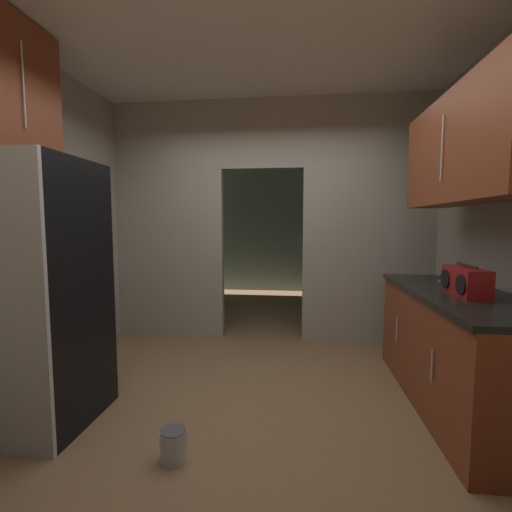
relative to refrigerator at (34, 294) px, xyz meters
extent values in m
plane|color=brown|center=(1.46, 0.36, -0.92)|extent=(20.00, 20.00, 0.00)
cube|color=silver|center=(1.46, 0.87, 1.96)|extent=(4.20, 7.37, 0.06)
cube|color=#9E998C|center=(0.23, 2.05, 0.51)|extent=(1.33, 0.12, 2.85)
cube|color=#9E998C|center=(2.62, 2.05, 0.51)|extent=(1.50, 0.12, 2.85)
cube|color=#9E998C|center=(1.38, 2.05, 1.53)|extent=(0.97, 0.12, 0.80)
cube|color=slate|center=(1.46, 5.20, 0.51)|extent=(3.80, 0.10, 2.85)
cube|color=slate|center=(-0.38, 3.62, 0.51)|extent=(0.10, 3.16, 2.85)
cube|color=slate|center=(3.31, 3.62, 0.51)|extent=(0.10, 3.16, 2.85)
cube|color=black|center=(0.00, 0.02, 0.00)|extent=(0.75, 0.74, 1.83)
cube|color=brown|center=(3.02, 0.55, -0.49)|extent=(0.65, 1.86, 0.85)
cube|color=black|center=(3.02, 0.55, -0.05)|extent=(0.69, 1.86, 0.04)
cylinder|color=#B7BABC|center=(2.68, 0.14, -0.45)|extent=(0.01, 0.01, 0.22)
cylinder|color=#B7BABC|center=(2.68, 0.96, -0.45)|extent=(0.01, 0.01, 0.22)
cube|color=brown|center=(3.02, 0.55, 1.03)|extent=(0.34, 1.68, 0.80)
cylinder|color=#B7BABC|center=(2.84, 0.55, 1.03)|extent=(0.01, 0.01, 0.48)
cylinder|color=#B7BABC|center=(-0.07, 0.10, 1.43)|extent=(0.01, 0.01, 0.58)
cube|color=maroon|center=(2.99, 0.42, 0.07)|extent=(0.17, 0.42, 0.20)
cylinder|color=#262626|center=(2.99, 0.42, 0.19)|extent=(0.02, 0.30, 0.02)
cylinder|color=black|center=(2.90, 0.29, 0.07)|extent=(0.01, 0.14, 0.14)
cylinder|color=black|center=(2.90, 0.54, 0.07)|extent=(0.01, 0.14, 0.14)
cube|color=#388C47|center=(3.02, 0.74, -0.02)|extent=(0.12, 0.14, 0.01)
cube|color=beige|center=(3.02, 0.73, 0.00)|extent=(0.14, 0.15, 0.02)
cube|color=#8C3893|center=(3.01, 0.73, 0.02)|extent=(0.14, 0.14, 0.02)
cube|color=black|center=(3.01, 0.74, 0.04)|extent=(0.12, 0.17, 0.02)
cylinder|color=silver|center=(1.09, -0.31, -0.82)|extent=(0.15, 0.15, 0.18)
cylinder|color=#4C4C51|center=(1.09, -0.31, -0.73)|extent=(0.15, 0.15, 0.01)
camera|label=1|loc=(1.80, -2.22, 0.48)|focal=24.93mm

